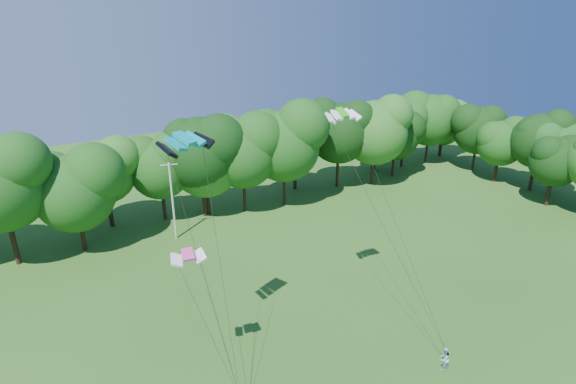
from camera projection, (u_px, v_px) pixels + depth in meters
utility_pole at (173, 201)px, 47.17m from camera, size 1.67×0.56×8.60m
kite_flyer_right at (444, 359)px, 30.35m from camera, size 0.95×0.78×1.79m
kite_teal at (184, 138)px, 25.11m from camera, size 3.47×2.44×0.62m
kite_green at (343, 113)px, 30.67m from camera, size 2.51×1.24×0.59m
kite_pink at (188, 254)px, 25.61m from camera, size 2.13×1.30×0.41m
tree_back_center at (200, 148)px, 51.20m from camera, size 9.38×9.38×13.65m
tree_back_east at (377, 132)px, 68.42m from camera, size 6.71×6.71×9.75m
tree_flank_east at (559, 147)px, 57.96m from camera, size 7.39×7.39×10.74m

